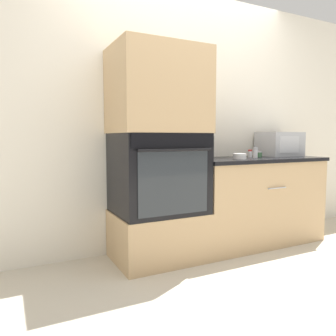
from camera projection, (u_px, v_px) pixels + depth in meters
The scene contains 12 objects.
ground_plane at pixel (214, 263), 2.81m from camera, with size 12.00×12.00×0.00m, color beige.
wall_back at pixel (179, 120), 3.26m from camera, with size 8.00×0.05×2.50m.
oven_cabinet_base at pixel (158, 235), 2.89m from camera, with size 0.77×0.60×0.42m.
wall_oven at pixel (158, 173), 2.83m from camera, with size 0.75×0.64×0.69m.
oven_cabinet_upper at pixel (158, 91), 2.77m from camera, with size 0.77×0.60×0.71m.
counter_unit at pixel (254, 200), 3.35m from camera, with size 1.41×0.63×0.87m.
microwave at pixel (280, 144), 3.60m from camera, with size 0.43×0.33×0.26m.
knife_block at pixel (206, 147), 3.13m from camera, with size 0.11×0.11×0.26m.
bowl at pixel (240, 156), 3.06m from camera, with size 0.12×0.12×0.05m.
condiment_jar_near at pixel (250, 153), 3.38m from camera, with size 0.04×0.04×0.08m.
condiment_jar_mid at pixel (255, 153), 3.25m from camera, with size 0.05×0.05×0.10m.
condiment_jar_far at pixel (259, 154), 3.42m from camera, with size 0.06×0.06×0.06m.
Camera 1 is at (-1.57, -2.26, 1.07)m, focal length 35.00 mm.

